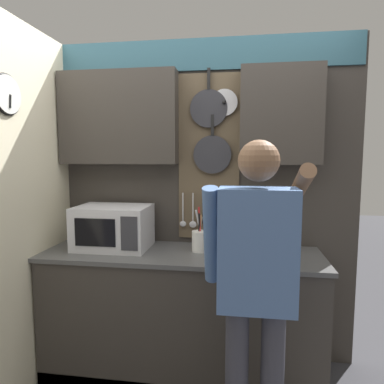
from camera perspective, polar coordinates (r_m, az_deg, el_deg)
The scene contains 8 objects.
ground_plane at distance 2.81m, azimuth -1.72°, elevation -27.76°, with size 14.00×14.00×0.00m, color #38383D.
base_cabinet_counter at distance 2.58m, azimuth -1.76°, elevation -19.62°, with size 1.94×0.59×0.89m.
back_wall_unit at distance 2.59m, azimuth -1.14°, elevation 4.30°, with size 2.51×0.20×2.41m.
side_wall at distance 2.36m, azimuth -28.14°, elevation -3.17°, with size 0.07×1.60×2.41m.
microwave at distance 2.56m, azimuth -12.98°, elevation -5.71°, with size 0.52×0.38×0.31m.
knife_block at distance 2.40m, azimuth 9.20°, elevation -7.87°, with size 0.13×0.16×0.26m.
utensil_crock at distance 2.42m, azimuth 1.22°, elevation -7.92°, with size 0.10×0.10×0.32m.
person at distance 1.79m, azimuth 10.68°, elevation -13.28°, with size 0.54×0.62×1.64m.
Camera 1 is at (0.41, -2.29, 1.57)m, focal length 32.00 mm.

